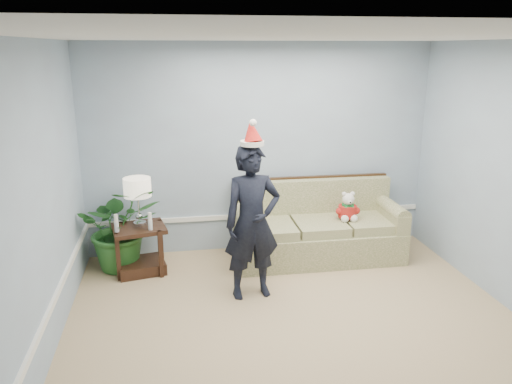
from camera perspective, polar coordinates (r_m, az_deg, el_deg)
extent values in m
cube|color=tan|center=(4.73, 6.13, -17.72)|extent=(4.50, 5.00, 0.02)
cube|color=white|center=(3.93, 7.37, 17.34)|extent=(4.50, 5.00, 0.02)
cube|color=#8694AB|center=(6.50, 0.45, 4.93)|extent=(4.50, 0.02, 2.70)
cube|color=#8694AB|center=(4.12, -25.09, -3.38)|extent=(0.02, 5.00, 2.70)
cube|color=white|center=(6.71, 0.47, -2.67)|extent=(4.48, 0.03, 0.06)
cube|color=white|center=(4.48, -23.36, -14.29)|extent=(0.03, 4.98, 0.06)
cube|color=#556831|center=(6.51, 7.04, -5.78)|extent=(2.11, 0.93, 0.40)
cube|color=#556831|center=(6.22, 1.51, -4.16)|extent=(0.63, 0.73, 0.12)
cube|color=#556831|center=(6.37, 7.25, -3.78)|extent=(0.63, 0.73, 0.12)
cube|color=#556831|center=(6.58, 12.66, -3.39)|extent=(0.63, 0.73, 0.12)
cube|color=#556831|center=(6.65, 6.35, -0.88)|extent=(2.10, 0.23, 0.56)
cube|color=black|center=(6.64, 6.26, 1.60)|extent=(2.09, 0.09, 0.05)
cube|color=#556831|center=(6.19, -1.39, -3.65)|extent=(0.19, 0.90, 0.24)
cube|color=#556831|center=(6.73, 14.97, -2.58)|extent=(0.19, 0.90, 0.24)
cube|color=#331D12|center=(6.09, -13.24, -4.08)|extent=(0.69, 0.61, 0.05)
cube|color=#331D12|center=(6.27, -12.95, -8.28)|extent=(0.62, 0.54, 0.14)
cube|color=#331D12|center=(6.02, -15.49, -7.19)|extent=(0.06, 0.06, 0.58)
cube|color=#331D12|center=(5.99, -10.85, -7.01)|extent=(0.06, 0.06, 0.58)
cube|color=#331D12|center=(6.38, -15.18, -5.82)|extent=(0.06, 0.06, 0.58)
cube|color=#331D12|center=(6.35, -10.81, -5.64)|extent=(0.06, 0.06, 0.58)
cylinder|color=silver|center=(6.15, -13.14, -3.48)|extent=(0.15, 0.15, 0.03)
sphere|color=silver|center=(6.12, -13.20, -2.73)|extent=(0.09, 0.09, 0.09)
cylinder|color=silver|center=(6.07, -13.28, -1.47)|extent=(0.02, 0.02, 0.32)
cylinder|color=#F1E2C4|center=(6.01, -13.42, 0.53)|extent=(0.32, 0.32, 0.22)
cylinder|color=silver|center=(5.96, -15.64, -3.87)|extent=(0.05, 0.05, 0.11)
cylinder|color=white|center=(5.92, -15.71, -2.93)|extent=(0.05, 0.05, 0.09)
cylinder|color=silver|center=(5.93, -11.99, -3.72)|extent=(0.05, 0.05, 0.11)
cylinder|color=white|center=(5.89, -12.05, -2.76)|extent=(0.05, 0.05, 0.09)
imported|color=#255E23|center=(6.27, -15.22, -3.89)|extent=(1.06, 0.96, 1.06)
imported|color=black|center=(5.29, -0.43, -3.52)|extent=(0.66, 0.48, 1.68)
cylinder|color=silver|center=(5.06, -0.45, 5.61)|extent=(0.30, 0.30, 0.05)
cone|color=red|center=(5.06, -0.49, 6.99)|extent=(0.26, 0.31, 0.28)
sphere|color=silver|center=(4.96, -0.34, 7.92)|extent=(0.07, 0.07, 0.07)
sphere|color=silver|center=(6.42, 10.40, -2.17)|extent=(0.21, 0.21, 0.21)
cylinder|color=red|center=(6.42, 10.40, -2.17)|extent=(0.24, 0.24, 0.15)
cylinder|color=#176C2F|center=(6.40, 10.44, -1.45)|extent=(0.16, 0.16, 0.03)
sphere|color=silver|center=(6.34, 10.18, -3.05)|extent=(0.10, 0.10, 0.10)
sphere|color=silver|center=(6.38, 11.17, -2.98)|extent=(0.10, 0.10, 0.10)
sphere|color=silver|center=(6.37, 10.51, -0.82)|extent=(0.15, 0.15, 0.15)
sphere|color=black|center=(6.29, 10.78, -1.18)|extent=(0.02, 0.02, 0.02)
sphere|color=silver|center=(6.34, 10.05, -0.24)|extent=(0.06, 0.06, 0.06)
sphere|color=silver|center=(6.37, 10.96, -0.20)|extent=(0.06, 0.06, 0.06)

